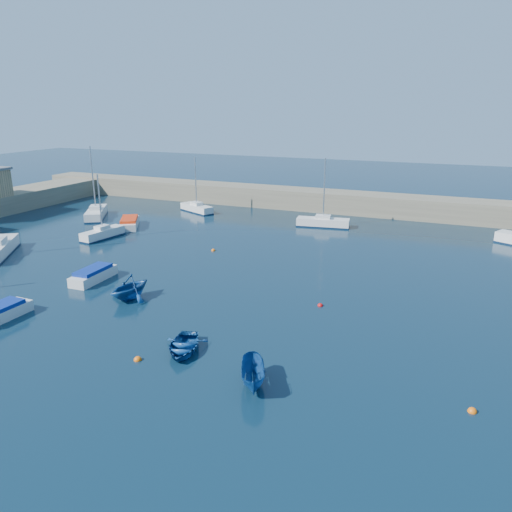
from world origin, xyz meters
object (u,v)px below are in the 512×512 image
at_px(sailboat_5, 197,208).
at_px(dinghy_center, 183,346).
at_px(dinghy_right, 253,375).
at_px(dinghy_left, 129,287).
at_px(sailboat_4, 96,213).
at_px(sailboat_3, 103,233).
at_px(motorboat_1, 93,275).
at_px(motorboat_2, 129,223).
at_px(sailboat_6, 323,222).

relative_size(sailboat_5, dinghy_center, 2.06).
bearing_deg(dinghy_right, dinghy_left, 126.08).
bearing_deg(sailboat_5, sailboat_4, 153.68).
bearing_deg(sailboat_5, sailboat_3, -163.74).
bearing_deg(dinghy_right, motorboat_1, 127.97).
distance_m(sailboat_4, motorboat_2, 7.33).
bearing_deg(sailboat_3, sailboat_6, 43.05).
height_order(sailboat_6, dinghy_left, sailboat_6).
bearing_deg(sailboat_4, sailboat_5, 6.20).
relative_size(sailboat_4, dinghy_left, 2.49).
distance_m(sailboat_5, motorboat_1, 27.41).
bearing_deg(sailboat_5, dinghy_right, -121.26).
bearing_deg(sailboat_6, sailboat_5, 76.47).
distance_m(motorboat_1, dinghy_center, 15.15).
xyz_separation_m(dinghy_center, dinghy_left, (-7.87, 5.58, 0.58)).
bearing_deg(sailboat_5, dinghy_center, -126.16).
xyz_separation_m(dinghy_center, dinghy_right, (5.20, -1.82, 0.27)).
bearing_deg(dinghy_center, dinghy_right, -37.11).
bearing_deg(dinghy_right, sailboat_4, 115.53).
height_order(sailboat_3, motorboat_2, sailboat_3).
xyz_separation_m(sailboat_6, motorboat_2, (-20.83, -8.86, -0.05)).
height_order(motorboat_2, dinghy_left, dinghy_left).
distance_m(dinghy_center, dinghy_right, 5.52).
relative_size(sailboat_3, motorboat_2, 1.26).
bearing_deg(sailboat_6, motorboat_1, 145.75).
bearing_deg(motorboat_2, sailboat_6, -8.67).
height_order(sailboat_3, dinghy_center, sailboat_3).
height_order(sailboat_4, sailboat_6, sailboat_4).
bearing_deg(motorboat_1, sailboat_3, 123.98).
distance_m(motorboat_1, motorboat_2, 18.65).
xyz_separation_m(sailboat_5, sailboat_6, (17.69, -1.49, 0.01)).
relative_size(dinghy_center, dinghy_left, 0.98).
xyz_separation_m(sailboat_4, motorboat_1, (15.63, -18.95, -0.10)).
xyz_separation_m(sailboat_3, sailboat_6, (20.27, 14.27, 0.00)).
bearing_deg(dinghy_left, dinghy_right, -19.73).
xyz_separation_m(sailboat_3, dinghy_right, (26.39, -20.63, 0.09)).
bearing_deg(dinghy_center, sailboat_4, 119.24).
bearing_deg(sailboat_6, dinghy_center, 172.88).
bearing_deg(sailboat_6, sailboat_4, 94.27).
relative_size(sailboat_3, sailboat_5, 0.95).
height_order(sailboat_4, motorboat_2, sailboat_4).
bearing_deg(sailboat_3, sailboat_5, 88.64).
height_order(sailboat_6, dinghy_center, sailboat_6).
xyz_separation_m(dinghy_left, dinghy_right, (13.07, -7.40, -0.30)).
distance_m(motorboat_2, dinghy_right, 37.48).
relative_size(motorboat_2, dinghy_right, 1.64).
distance_m(sailboat_3, motorboat_1, 13.76).
height_order(sailboat_3, sailboat_4, sailboat_4).
relative_size(sailboat_4, sailboat_5, 1.23).
bearing_deg(dinghy_left, sailboat_6, 85.63).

